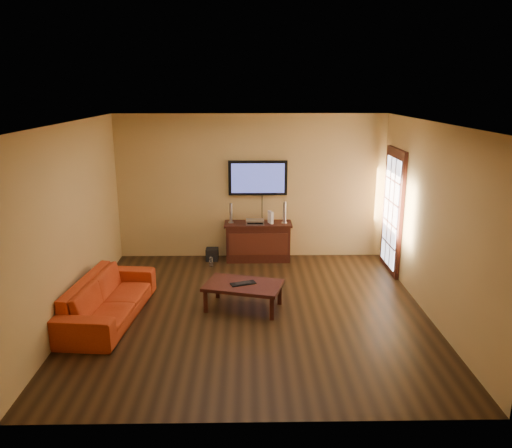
{
  "coord_description": "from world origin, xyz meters",
  "views": [
    {
      "loc": [
        -0.07,
        -6.67,
        3.15
      ],
      "look_at": [
        0.06,
        0.8,
        1.1
      ],
      "focal_mm": 35.0,
      "sensor_mm": 36.0,
      "label": 1
    }
  ],
  "objects_px": {
    "speaker_left": "(231,214)",
    "av_receiver": "(255,222)",
    "sofa": "(108,292)",
    "game_console": "(271,217)",
    "television": "(258,178)",
    "subwoofer": "(212,254)",
    "keyboard": "(243,283)",
    "bottle": "(211,262)",
    "speaker_right": "(285,213)",
    "media_console": "(258,241)",
    "coffee_table": "(243,287)"
  },
  "relations": [
    {
      "from": "coffee_table",
      "to": "keyboard",
      "type": "xyz_separation_m",
      "value": [
        -0.0,
        -0.01,
        0.06
      ]
    },
    {
      "from": "subwoofer",
      "to": "keyboard",
      "type": "xyz_separation_m",
      "value": [
        0.6,
        -2.14,
        0.28
      ]
    },
    {
      "from": "sofa",
      "to": "game_console",
      "type": "relative_size",
      "value": 8.84
    },
    {
      "from": "coffee_table",
      "to": "media_console",
      "type": "bearing_deg",
      "value": 82.99
    },
    {
      "from": "coffee_table",
      "to": "bottle",
      "type": "bearing_deg",
      "value": 108.7
    },
    {
      "from": "game_console",
      "to": "keyboard",
      "type": "xyz_separation_m",
      "value": [
        -0.5,
        -2.12,
        -0.44
      ]
    },
    {
      "from": "speaker_right",
      "to": "speaker_left",
      "type": "bearing_deg",
      "value": 177.76
    },
    {
      "from": "av_receiver",
      "to": "media_console",
      "type": "bearing_deg",
      "value": 45.04
    },
    {
      "from": "subwoofer",
      "to": "bottle",
      "type": "relative_size",
      "value": 1.13
    },
    {
      "from": "game_console",
      "to": "subwoofer",
      "type": "distance_m",
      "value": 1.31
    },
    {
      "from": "television",
      "to": "subwoofer",
      "type": "relative_size",
      "value": 4.8
    },
    {
      "from": "media_console",
      "to": "speaker_left",
      "type": "bearing_deg",
      "value": 177.01
    },
    {
      "from": "media_console",
      "to": "speaker_right",
      "type": "xyz_separation_m",
      "value": [
        0.49,
        -0.01,
        0.54
      ]
    },
    {
      "from": "coffee_table",
      "to": "game_console",
      "type": "height_order",
      "value": "game_console"
    },
    {
      "from": "keyboard",
      "to": "speaker_left",
      "type": "bearing_deg",
      "value": 96.27
    },
    {
      "from": "game_console",
      "to": "keyboard",
      "type": "distance_m",
      "value": 2.22
    },
    {
      "from": "speaker_left",
      "to": "speaker_right",
      "type": "distance_m",
      "value": 0.99
    },
    {
      "from": "sofa",
      "to": "subwoofer",
      "type": "relative_size",
      "value": 8.85
    },
    {
      "from": "speaker_left",
      "to": "subwoofer",
      "type": "distance_m",
      "value": 0.86
    },
    {
      "from": "speaker_left",
      "to": "keyboard",
      "type": "xyz_separation_m",
      "value": [
        0.24,
        -2.17,
        -0.5
      ]
    },
    {
      "from": "television",
      "to": "speaker_left",
      "type": "relative_size",
      "value": 2.96
    },
    {
      "from": "sofa",
      "to": "subwoofer",
      "type": "bearing_deg",
      "value": -22.23
    },
    {
      "from": "coffee_table",
      "to": "subwoofer",
      "type": "bearing_deg",
      "value": 105.78
    },
    {
      "from": "media_console",
      "to": "subwoofer",
      "type": "distance_m",
      "value": 0.9
    },
    {
      "from": "media_console",
      "to": "coffee_table",
      "type": "xyz_separation_m",
      "value": [
        -0.26,
        -2.14,
        -0.03
      ]
    },
    {
      "from": "coffee_table",
      "to": "keyboard",
      "type": "distance_m",
      "value": 0.06
    },
    {
      "from": "sofa",
      "to": "keyboard",
      "type": "bearing_deg",
      "value": -75.69
    },
    {
      "from": "media_console",
      "to": "bottle",
      "type": "relative_size",
      "value": 6.21
    },
    {
      "from": "speaker_right",
      "to": "subwoofer",
      "type": "relative_size",
      "value": 1.77
    },
    {
      "from": "coffee_table",
      "to": "av_receiver",
      "type": "bearing_deg",
      "value": 84.34
    },
    {
      "from": "sofa",
      "to": "game_console",
      "type": "xyz_separation_m",
      "value": [
        2.38,
        2.4,
        0.44
      ]
    },
    {
      "from": "av_receiver",
      "to": "speaker_right",
      "type": "bearing_deg",
      "value": 5.34
    },
    {
      "from": "keyboard",
      "to": "bottle",
      "type": "bearing_deg",
      "value": 108.61
    },
    {
      "from": "coffee_table",
      "to": "game_console",
      "type": "xyz_separation_m",
      "value": [
        0.49,
        2.11,
        0.5
      ]
    },
    {
      "from": "speaker_right",
      "to": "television",
      "type": "bearing_deg",
      "value": 156.67
    },
    {
      "from": "coffee_table",
      "to": "av_receiver",
      "type": "distance_m",
      "value": 2.14
    },
    {
      "from": "sofa",
      "to": "speaker_right",
      "type": "distance_m",
      "value": 3.62
    },
    {
      "from": "television",
      "to": "game_console",
      "type": "bearing_deg",
      "value": -44.13
    },
    {
      "from": "speaker_left",
      "to": "av_receiver",
      "type": "bearing_deg",
      "value": -10.29
    },
    {
      "from": "media_console",
      "to": "speaker_left",
      "type": "xyz_separation_m",
      "value": [
        -0.5,
        0.03,
        0.53
      ]
    },
    {
      "from": "media_console",
      "to": "game_console",
      "type": "distance_m",
      "value": 0.53
    },
    {
      "from": "television",
      "to": "av_receiver",
      "type": "height_order",
      "value": "television"
    },
    {
      "from": "television",
      "to": "bottle",
      "type": "xyz_separation_m",
      "value": [
        -0.86,
        -0.57,
        -1.44
      ]
    },
    {
      "from": "speaker_left",
      "to": "av_receiver",
      "type": "distance_m",
      "value": 0.47
    },
    {
      "from": "bottle",
      "to": "speaker_left",
      "type": "bearing_deg",
      "value": 47.76
    },
    {
      "from": "game_console",
      "to": "subwoofer",
      "type": "relative_size",
      "value": 1.0
    },
    {
      "from": "coffee_table",
      "to": "subwoofer",
      "type": "relative_size",
      "value": 5.43
    },
    {
      "from": "speaker_left",
      "to": "subwoofer",
      "type": "relative_size",
      "value": 1.62
    },
    {
      "from": "game_console",
      "to": "media_console",
      "type": "bearing_deg",
      "value": 152.33
    },
    {
      "from": "speaker_right",
      "to": "game_console",
      "type": "relative_size",
      "value": 1.77
    }
  ]
}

